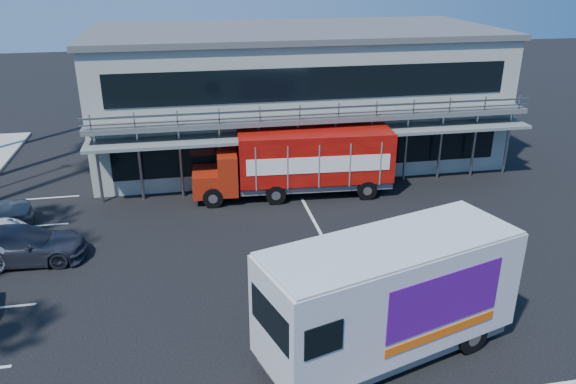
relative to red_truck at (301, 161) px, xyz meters
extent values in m
plane|color=black|center=(-2.07, -8.54, -1.78)|extent=(120.00, 120.00, 0.00)
cube|color=gray|center=(0.93, 6.46, 1.72)|extent=(22.00, 10.00, 7.00)
cube|color=#515454|center=(0.93, 6.46, 5.37)|extent=(22.40, 10.40, 0.30)
cube|color=#515454|center=(0.93, 0.86, 1.82)|extent=(22.00, 1.20, 0.25)
cube|color=gray|center=(0.93, 0.31, 2.32)|extent=(22.00, 0.08, 0.90)
cube|color=slate|center=(0.93, 0.56, 1.12)|extent=(22.00, 1.80, 0.15)
cube|color=black|center=(0.93, 1.44, -0.18)|extent=(20.00, 0.06, 1.60)
cube|color=black|center=(0.93, 1.44, 3.42)|extent=(20.00, 0.06, 1.60)
cube|color=maroon|center=(-4.60, 0.27, -0.85)|extent=(1.41, 2.15, 1.11)
cube|color=maroon|center=(-3.58, 0.21, -0.34)|extent=(1.06, 2.36, 1.94)
cube|color=black|center=(-3.58, 0.21, 0.21)|extent=(0.16, 1.97, 0.65)
cube|color=#A11409|center=(0.66, -0.04, 0.26)|extent=(7.52, 2.74, 2.41)
cube|color=slate|center=(0.66, -0.04, -1.17)|extent=(7.50, 2.39, 0.28)
cube|color=white|center=(0.60, -1.20, 0.17)|extent=(6.80, 0.42, 0.79)
cube|color=white|center=(0.73, 1.13, 0.17)|extent=(6.80, 0.42, 0.79)
cylinder|color=black|center=(-4.38, -0.77, -1.30)|extent=(0.98, 0.33, 0.96)
cylinder|color=black|center=(-4.26, 1.27, -1.30)|extent=(0.98, 0.33, 0.96)
cylinder|color=black|center=(-1.43, -0.94, -1.30)|extent=(0.98, 0.33, 0.96)
cylinder|color=black|center=(-1.31, 1.09, -1.30)|extent=(0.98, 0.33, 0.96)
cylinder|color=black|center=(3.01, -1.19, -1.30)|extent=(0.98, 0.33, 0.96)
cylinder|color=black|center=(3.12, 0.84, -1.30)|extent=(0.98, 0.33, 0.96)
cube|color=silver|center=(-0.07, -12.33, 0.33)|extent=(7.98, 4.69, 3.02)
cube|color=slate|center=(-0.07, -12.33, -1.34)|extent=(7.61, 4.35, 0.38)
cube|color=black|center=(-3.66, -13.43, 0.65)|extent=(0.68, 2.05, 1.02)
cube|color=silver|center=(-0.07, -12.33, 1.87)|extent=(7.82, 4.59, 0.09)
cube|color=#540E83|center=(1.14, -13.33, 0.54)|extent=(3.72, 1.17, 1.62)
cube|color=#540E83|center=(0.37, -10.83, 0.54)|extent=(3.72, 1.17, 1.62)
cube|color=#F2590C|center=(1.14, -13.34, -0.54)|extent=(3.72, 1.16, 0.27)
cylinder|color=black|center=(-2.98, -12.03, -1.26)|extent=(1.07, 0.57, 1.04)
cylinder|color=black|center=(2.43, -12.76, -1.26)|extent=(1.07, 0.57, 1.04)
cylinder|color=black|center=(1.76, -10.58, -1.26)|extent=(1.07, 0.57, 1.04)
imported|color=#2C2F3B|center=(-11.94, -4.54, -1.07)|extent=(4.89, 2.10, 1.40)
camera|label=1|loc=(-5.43, -25.14, 9.01)|focal=35.00mm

